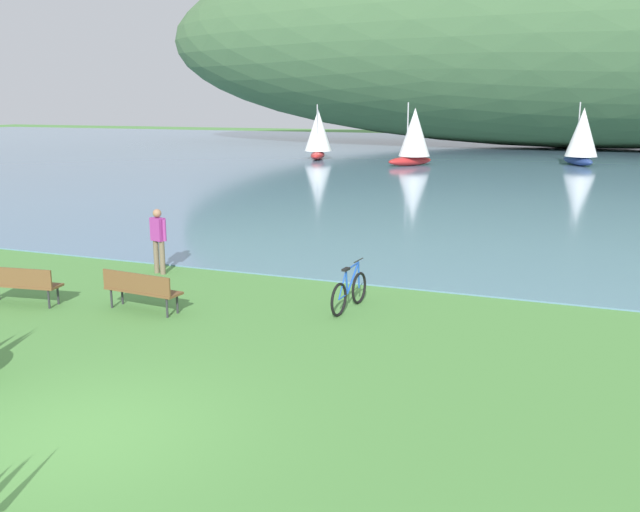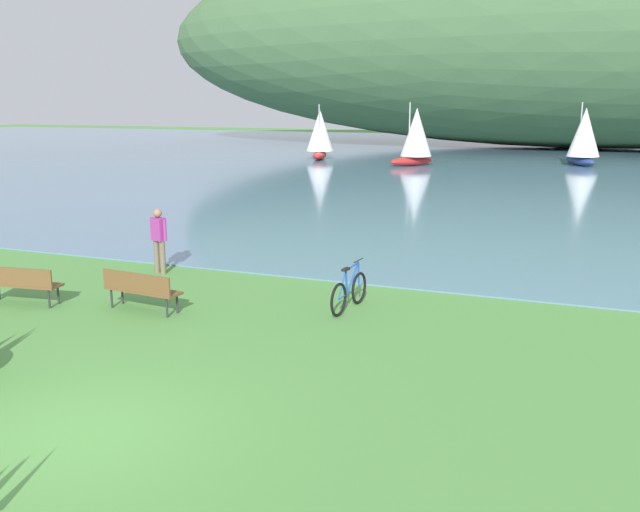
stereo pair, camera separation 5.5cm
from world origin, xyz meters
The scene contains 10 objects.
ground_plane centered at (0.00, 0.00, 0.00)m, with size 200.00×200.00×0.00m, color #518E42.
bay_water centered at (0.00, 48.87, 0.02)m, with size 180.00×80.00×0.04m, color #5B7F9E.
distant_hillside centered at (5.04, 64.80, 10.99)m, with size 88.12×28.00×21.90m, color #42663D.
park_bench_near_camera centered at (-2.61, 5.04, 0.52)m, with size 1.84×0.65×0.88m.
park_bench_further_along centered at (-5.39, 4.47, 0.52)m, with size 1.85×0.72×0.88m.
bicycle_leaning_near_bench centered at (1.50, 6.80, 0.40)m, with size 0.23×1.77×1.01m.
person_at_shoreline centered at (-4.18, 8.05, 0.98)m, with size 0.59×0.32×1.71m.
sailboat_nearest_to_shore centered at (5.39, 44.84, 2.08)m, with size 2.98×3.73×4.33m.
sailboat_mid_bay centered at (-5.46, 40.77, 2.07)m, with size 3.25×3.58×4.31m.
sailboat_toward_hillside centered at (-13.69, 43.50, 2.00)m, with size 2.58×3.67×4.16m.
Camera 2 is at (6.21, -6.82, 4.42)m, focal length 38.87 mm.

